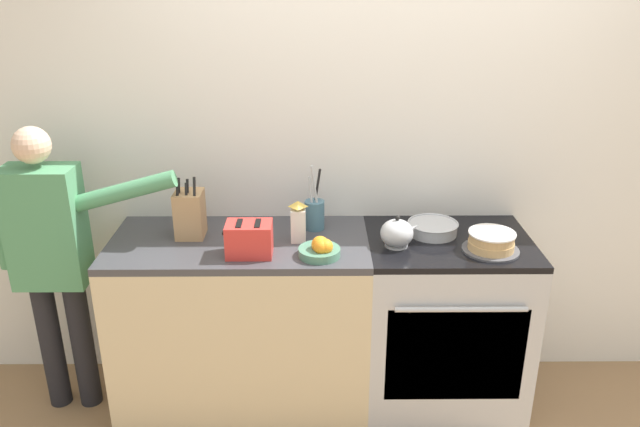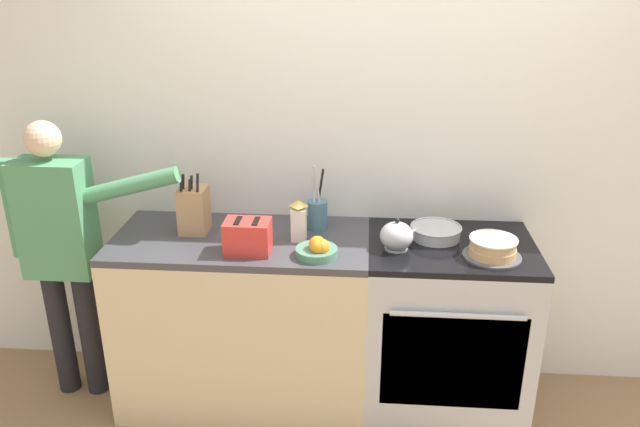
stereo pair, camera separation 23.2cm
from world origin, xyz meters
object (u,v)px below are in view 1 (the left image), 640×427
knife_block (190,214)px  fruit_bowl (320,249)px  mixing_bowl (433,228)px  utensil_crock (314,213)px  layer_cake (491,242)px  toaster (249,239)px  milk_carton (298,222)px  person_baker (52,251)px  tea_kettle (397,233)px  stove_range (443,322)px

knife_block → fruit_bowl: bearing=-20.9°
mixing_bowl → knife_block: knife_block is taller
utensil_crock → knife_block: bearing=-171.9°
layer_cake → toaster: toaster is taller
milk_carton → toaster: bearing=-145.6°
utensil_crock → fruit_bowl: utensil_crock is taller
knife_block → person_baker: size_ratio=0.21×
layer_cake → toaster: (-1.11, -0.03, 0.03)m
knife_block → utensil_crock: (0.60, 0.09, -0.03)m
tea_kettle → milk_carton: (-0.46, 0.06, 0.03)m
mixing_bowl → toaster: 0.91m
tea_kettle → milk_carton: milk_carton is taller
milk_carton → person_baker: bearing=-179.3°
tea_kettle → mixing_bowl: 0.24m
stove_range → tea_kettle: size_ratio=4.89×
fruit_bowl → toaster: size_ratio=0.86×
layer_cake → knife_block: bearing=172.6°
knife_block → utensil_crock: 0.61m
stove_range → person_baker: size_ratio=0.62×
layer_cake → tea_kettle: bearing=172.4°
tea_kettle → fruit_bowl: size_ratio=0.99×
mixing_bowl → utensil_crock: size_ratio=0.74×
toaster → milk_carton: milk_carton is taller
stove_range → utensil_crock: bearing=167.6°
mixing_bowl → toaster: size_ratio=1.11×
stove_range → toaster: 1.11m
mixing_bowl → fruit_bowl: bearing=-155.5°
utensil_crock → stove_range: bearing=-12.4°
toaster → person_baker: (-0.96, 0.14, -0.12)m
tea_kettle → knife_block: bearing=172.7°
utensil_crock → person_baker: (-1.26, -0.16, -0.12)m
utensil_crock → toaster: 0.42m
stove_range → toaster: size_ratio=4.12×
mixing_bowl → knife_block: (-1.18, -0.01, 0.08)m
stove_range → knife_block: size_ratio=2.95×
mixing_bowl → knife_block: bearing=-179.4°
knife_block → tea_kettle: bearing=-7.3°
layer_cake → tea_kettle: size_ratio=1.39×
layer_cake → knife_block: knife_block is taller
fruit_bowl → toaster: bearing=175.4°
layer_cake → person_baker: size_ratio=0.18×
layer_cake → person_baker: (-2.08, 0.11, -0.09)m
stove_range → mixing_bowl: 0.51m
toaster → person_baker: size_ratio=0.15×
layer_cake → milk_carton: bearing=172.3°
utensil_crock → toaster: (-0.30, -0.30, -0.00)m
tea_kettle → knife_block: knife_block is taller
tea_kettle → mixing_bowl: size_ratio=0.76×
layer_cake → knife_block: 1.43m
toaster → tea_kettle: bearing=7.3°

